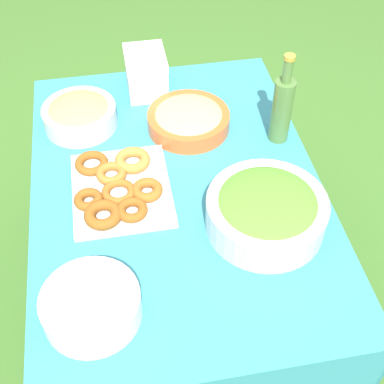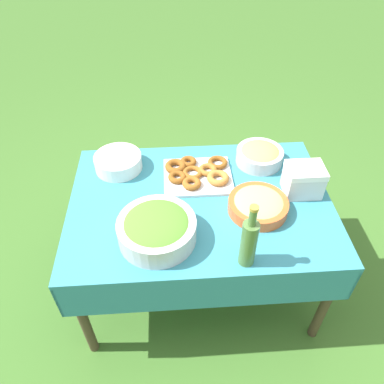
{
  "view_description": "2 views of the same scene",
  "coord_description": "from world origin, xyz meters",
  "views": [
    {
      "loc": [
        1.2,
        -0.17,
        1.95
      ],
      "look_at": [
        0.07,
        0.04,
        0.73
      ],
      "focal_mm": 50.0,
      "sensor_mm": 36.0,
      "label": 1
    },
    {
      "loc": [
        0.14,
        1.37,
        2.04
      ],
      "look_at": [
        0.04,
        0.02,
        0.77
      ],
      "focal_mm": 35.0,
      "sensor_mm": 36.0,
      "label": 2
    }
  ],
  "objects": [
    {
      "name": "cooler_box",
      "position": [
        -0.53,
        -0.03,
        0.78
      ],
      "size": [
        0.19,
        0.15,
        0.16
      ],
      "color": "silver",
      "rests_on": "picnic_table"
    },
    {
      "name": "fruit_bowl",
      "position": [
        -0.36,
        -0.29,
        0.74
      ],
      "size": [
        0.26,
        0.26,
        0.1
      ],
      "color": "silver",
      "rests_on": "picnic_table"
    },
    {
      "name": "salad_bowl",
      "position": [
        0.22,
        0.24,
        0.76
      ],
      "size": [
        0.36,
        0.36,
        0.13
      ],
      "color": "silver",
      "rests_on": "picnic_table"
    },
    {
      "name": "pasta_bowl",
      "position": [
        -0.28,
        0.09,
        0.73
      ],
      "size": [
        0.3,
        0.3,
        0.08
      ],
      "color": "#E05B28",
      "rests_on": "picnic_table"
    },
    {
      "name": "olive_oil_bottle",
      "position": [
        -0.17,
        0.39,
        0.83
      ],
      "size": [
        0.07,
        0.07,
        0.34
      ],
      "color": "#4C7238",
      "rests_on": "picnic_table"
    },
    {
      "name": "donut_platter",
      "position": [
        0.0,
        -0.19,
        0.72
      ],
      "size": [
        0.37,
        0.32,
        0.05
      ],
      "color": "silver",
      "rests_on": "picnic_table"
    },
    {
      "name": "picnic_table",
      "position": [
        0.0,
        0.0,
        0.6
      ],
      "size": [
        1.34,
        0.94,
        0.69
      ],
      "color": "teal",
      "rests_on": "ground_plane"
    },
    {
      "name": "ground_plane",
      "position": [
        0.0,
        0.0,
        0.0
      ],
      "size": [
        14.0,
        14.0,
        0.0
      ],
      "primitive_type": "plane",
      "color": "#3D6B28"
    },
    {
      "name": "plate_stack",
      "position": [
        0.44,
        -0.29,
        0.74
      ],
      "size": [
        0.26,
        0.26,
        0.08
      ],
      "color": "white",
      "rests_on": "picnic_table"
    }
  ]
}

